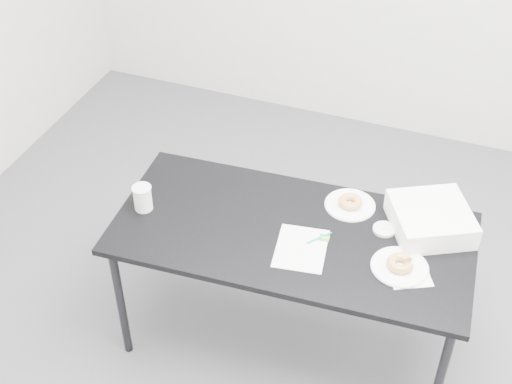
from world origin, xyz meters
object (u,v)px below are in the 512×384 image
(scorecard, at_px, (301,248))
(pen, at_px, (319,238))
(table, at_px, (292,240))
(coffee_cup, at_px, (143,198))
(plate_far, at_px, (350,205))
(plate_near, at_px, (400,267))
(donut_near, at_px, (400,263))
(donut_far, at_px, (350,202))
(bakery_box, at_px, (431,219))

(scorecard, distance_m, pen, 0.10)
(table, distance_m, pen, 0.14)
(table, xyz_separation_m, coffee_cup, (-0.67, -0.09, 0.11))
(pen, height_order, plate_far, pen)
(plate_near, bearing_deg, donut_near, 0.00)
(plate_near, bearing_deg, donut_far, 133.32)
(pen, distance_m, plate_near, 0.36)
(donut_near, bearing_deg, plate_near, 0.00)
(plate_near, relative_size, donut_near, 2.13)
(table, height_order, scorecard, scorecard)
(plate_near, xyz_separation_m, donut_near, (0.00, 0.00, 0.02))
(pen, distance_m, bakery_box, 0.49)
(plate_near, distance_m, bakery_box, 0.30)
(scorecard, bearing_deg, pen, 48.04)
(donut_near, xyz_separation_m, plate_far, (-0.29, 0.31, -0.02))
(table, bearing_deg, plate_near, -10.09)
(donut_far, xyz_separation_m, bakery_box, (0.36, -0.03, 0.03))
(plate_near, bearing_deg, table, 173.36)
(scorecard, xyz_separation_m, plate_near, (0.41, 0.03, 0.01))
(table, bearing_deg, coffee_cup, -175.74)
(pen, relative_size, coffee_cup, 1.02)
(donut_near, bearing_deg, plate_far, 133.32)
(table, height_order, donut_far, donut_far)
(donut_near, distance_m, plate_far, 0.42)
(scorecard, xyz_separation_m, donut_far, (0.12, 0.34, 0.02))
(plate_far, xyz_separation_m, bakery_box, (0.36, -0.03, 0.05))
(bakery_box, bearing_deg, pen, -179.63)
(table, distance_m, coffee_cup, 0.69)
(plate_far, height_order, donut_far, donut_far)
(scorecard, height_order, bakery_box, bakery_box)
(donut_near, distance_m, donut_far, 0.42)
(bakery_box, bearing_deg, coffee_cup, 166.40)
(plate_far, relative_size, donut_far, 2.13)
(pen, distance_m, donut_far, 0.27)
(pen, bearing_deg, plate_far, 23.97)
(plate_far, distance_m, coffee_cup, 0.93)
(coffee_cup, bearing_deg, donut_far, 21.71)
(plate_far, distance_m, bakery_box, 0.37)
(table, distance_m, scorecard, 0.12)
(scorecard, relative_size, plate_far, 1.17)
(donut_near, bearing_deg, donut_far, 133.32)
(donut_near, bearing_deg, table, 173.36)
(plate_far, bearing_deg, donut_far, 0.00)
(pen, xyz_separation_m, plate_near, (0.36, -0.05, -0.00))
(table, relative_size, coffee_cup, 13.10)
(coffee_cup, bearing_deg, plate_far, 21.71)
(scorecard, xyz_separation_m, plate_far, (0.12, 0.34, 0.00))
(pen, xyz_separation_m, donut_far, (0.07, 0.26, 0.02))
(coffee_cup, bearing_deg, scorecard, 0.15)
(donut_near, distance_m, coffee_cup, 1.15)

